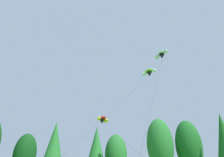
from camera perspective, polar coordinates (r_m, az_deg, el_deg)
name	(u,v)px	position (r m, az deg, el deg)	size (l,w,h in m)	color
treeline_tree_c	(25,154)	(49.32, -23.66, -19.19)	(4.74, 4.74, 10.89)	#472D19
treeline_tree_d	(54,145)	(42.60, -16.24, -17.88)	(4.33, 4.33, 12.39)	#472D19
treeline_tree_e	(96,149)	(42.06, -4.55, -19.41)	(4.14, 4.14, 11.54)	#472D19
treeline_tree_f	(116,155)	(44.91, 1.14, -20.96)	(4.65, 4.65, 10.57)	#472D19
treeline_tree_g	(160,144)	(45.73, 13.55, -17.84)	(5.55, 5.55, 13.89)	#472D19
treeline_tree_h	(189,146)	(47.86, 21.06, -17.45)	(5.47, 5.47, 13.60)	#472D19
parafoil_kite_high_lime_white	(149,72)	(38.20, 10.55, 1.71)	(15.03, 15.73, 18.99)	#93D633
parafoil_kite_mid_white	(161,55)	(39.94, 13.96, 6.65)	(8.45, 11.78, 23.13)	white
parafoil_kite_far_red_yellow	(102,120)	(37.68, -2.75, -11.68)	(10.87, 13.20, 11.32)	red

